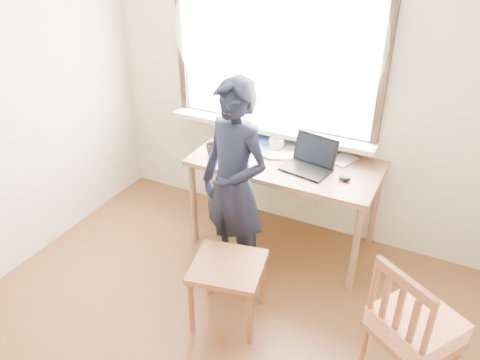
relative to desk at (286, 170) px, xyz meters
The scene contains 13 objects.
room_shell 1.70m from the desk, 93.85° to the right, with size 3.52×4.02×2.61m.
desk is the anchor object (origin of this frame).
laptop 0.25m from the desk, ahead, with size 0.41×0.36×0.25m.
mug_white 0.25m from the desk, 134.44° to the left, with size 0.13×0.13×0.10m, color white.
mug_dark 0.62m from the desk, 162.63° to the right, with size 0.11×0.11×0.10m, color black.
mouse 0.53m from the desk, 11.17° to the right, with size 0.09×0.07×0.04m, color black.
desk_clutter 0.30m from the desk, 132.29° to the left, with size 0.83×0.54×0.04m.
book_a 0.50m from the desk, 155.74° to the left, with size 0.18×0.24×0.02m, color white.
book_b 0.42m from the desk, 35.08° to the left, with size 0.16×0.22×0.02m, color white.
picture_frame 0.54m from the desk, 168.85° to the left, with size 0.13×0.07×0.11m.
work_chair 1.05m from the desk, 90.35° to the right, with size 0.56×0.54×0.48m.
side_chair 1.59m from the desk, 40.09° to the right, with size 0.59×0.59×0.94m.
person 0.57m from the desk, 110.30° to the right, with size 0.59×0.38×1.61m, color black.
Camera 1 is at (1.24, -1.52, 2.54)m, focal length 35.00 mm.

